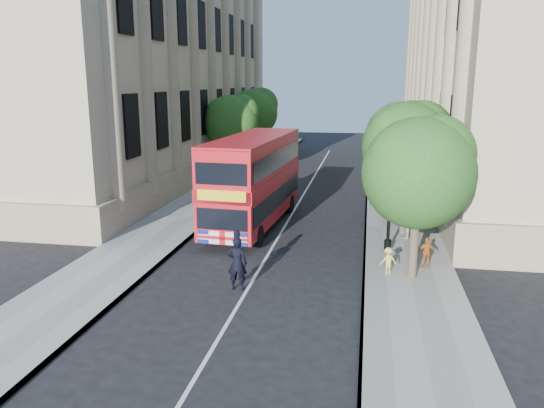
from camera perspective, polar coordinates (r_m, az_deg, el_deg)
The scene contains 17 objects.
ground at distance 18.14m, azimuth -3.39°, elevation -10.38°, with size 120.00×120.00×0.00m, color black.
pavement_right at distance 27.16m, azimuth 13.62°, elevation -2.55°, with size 3.50×80.00×0.12m, color gray.
pavement_left at distance 28.81m, azimuth -9.84°, elevation -1.47°, with size 3.50×80.00×0.12m, color gray.
building_right at distance 41.36m, azimuth 24.82°, elevation 14.42°, with size 12.00×38.00×18.00m, color tan.
building_left at distance 43.95m, azimuth -14.10°, elevation 15.06°, with size 12.00×38.00×18.00m, color tan.
tree_right_near at distance 19.49m, azimuth 15.61°, elevation 3.85°, with size 4.00×4.00×6.08m.
tree_right_mid at distance 25.40m, azimuth 14.47°, elevation 6.43°, with size 4.20×4.20×6.37m.
tree_right_far at distance 31.37m, azimuth 13.73°, elevation 7.43°, with size 4.00×4.00×6.15m.
tree_left_far at distance 39.56m, azimuth -4.37°, elevation 9.06°, with size 4.00×4.00×6.30m.
tree_left_back at distance 47.31m, azimuth -1.90°, elevation 10.07°, with size 4.20×4.20×6.65m.
lamp_post at distance 22.66m, azimuth 12.58°, elevation 0.80°, with size 0.32×0.32×5.16m.
double_decker_bus at distance 26.52m, azimuth -1.95°, elevation 2.78°, with size 3.22×9.81×4.46m.
box_van at distance 27.95m, azimuth -2.69°, elevation 1.34°, with size 2.29×5.46×3.11m.
police_constable at distance 18.77m, azimuth -3.77°, elevation -6.39°, with size 0.70×0.46×1.93m, color black.
woman_pedestrian at distance 25.14m, azimuth 14.42°, elevation -1.61°, with size 0.86×0.67×1.78m, color beige.
child_a at distance 21.47m, azimuth 16.31°, elevation -5.04°, with size 0.71×0.30×1.22m, color #C16322.
child_b at distance 20.51m, azimuth 12.37°, elevation -5.95°, with size 0.66×0.38×1.02m, color #E1CE4C.
Camera 1 is at (4.01, -16.14, 7.23)m, focal length 35.00 mm.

